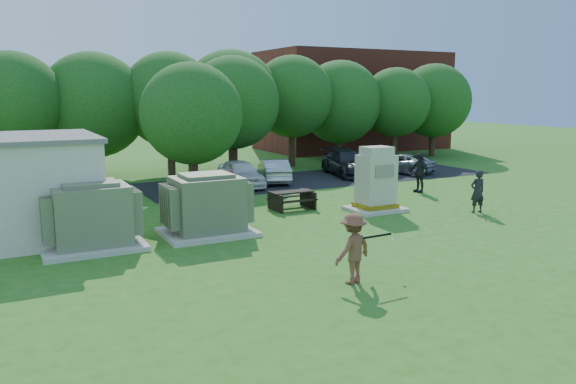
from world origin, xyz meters
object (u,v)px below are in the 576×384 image
transformer_left (91,217)px  car_silver_b (400,163)px  transformer_right (207,206)px  person_at_picnic (231,191)px  batter (353,249)px  car_silver_a (274,171)px  car_white (241,173)px  person_by_generator (478,191)px  generator_cabinet (376,183)px  picnic_table (292,198)px  person_walking_right (419,173)px  car_dark (348,163)px

transformer_left → car_silver_b: bearing=25.0°
transformer_right → person_at_picnic: bearing=55.8°
batter → car_silver_a: bearing=-124.5°
car_white → transformer_right: bearing=-115.3°
car_silver_b → person_by_generator: bearing=48.3°
transformer_left → generator_cabinet: (11.01, 0.52, 0.17)m
batter → car_white: batter is taller
person_by_generator → transformer_right: bearing=0.2°
generator_cabinet → car_silver_a: generator_cabinet is taller
person_by_generator → car_white: person_by_generator is taller
car_silver_b → transformer_left: bearing=6.5°
picnic_table → person_walking_right: (7.25, 0.70, 0.48)m
transformer_right → person_at_picnic: size_ratio=1.74×
transformer_left → person_walking_right: (15.42, 3.06, -0.02)m
batter → car_silver_b: bearing=-147.4°
generator_cabinet → car_silver_b: generator_cabinet is taller
picnic_table → car_white: car_white is taller
car_white → car_silver_b: bearing=5.6°
generator_cabinet → car_white: 8.38m
person_at_picnic → car_silver_a: 7.64m
car_silver_a → picnic_table: bearing=87.1°
transformer_right → batter: size_ratio=1.68×
transformer_right → person_walking_right: bearing=14.7°
transformer_right → car_white: 9.73m
person_by_generator → person_walking_right: bearing=-93.8°
transformer_left → generator_cabinet: bearing=2.7°
transformer_right → generator_cabinet: bearing=4.1°
generator_cabinet → person_at_picnic: 5.82m
car_silver_b → car_silver_a: bearing=-19.8°
person_by_generator → car_white: 11.73m
car_dark → transformer_right: bearing=-129.3°
car_white → car_silver_b: car_white is taller
car_silver_a → car_silver_b: 8.28m
transformer_right → car_silver_b: bearing=30.2°
person_walking_right → car_silver_a: person_walking_right is taller
batter → person_walking_right: (10.13, 9.42, 0.05)m
transformer_left → person_walking_right: size_ratio=1.58×
batter → transformer_left: bearing=-65.8°
generator_cabinet → car_silver_a: (-0.45, 8.45, -0.51)m
person_walking_right → car_silver_a: size_ratio=0.50×
person_walking_right → car_silver_a: 7.66m
transformer_left → car_white: bearing=45.1°
transformer_left → car_silver_b: (18.83, 8.79, -0.40)m
car_white → batter: bearing=-98.1°
generator_cabinet → car_silver_b: bearing=46.6°
person_at_picnic → transformer_right: bearing=-149.9°
person_walking_right → car_white: person_walking_right is taller
picnic_table → person_walking_right: person_walking_right is taller
batter → car_silver_a: (5.27, 15.33, -0.27)m
transformer_left → transformer_right: size_ratio=1.00×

